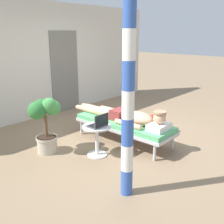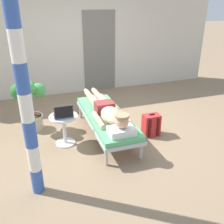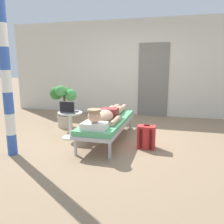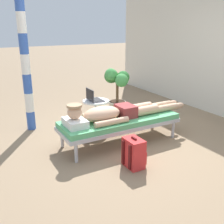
% 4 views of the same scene
% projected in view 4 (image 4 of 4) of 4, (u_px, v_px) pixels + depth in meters
% --- Properties ---
extents(ground_plane, '(40.00, 40.00, 0.00)m').
position_uv_depth(ground_plane, '(133.00, 143.00, 4.40)').
color(ground_plane, '#8C7256').
extents(lounge_chair, '(0.67, 1.96, 0.42)m').
position_uv_depth(lounge_chair, '(120.00, 122.00, 4.33)').
color(lounge_chair, '#B7B7BC').
rests_on(lounge_chair, ground).
extents(person_reclining, '(0.53, 2.17, 0.33)m').
position_uv_depth(person_reclining, '(115.00, 113.00, 4.23)').
color(person_reclining, white).
rests_on(person_reclining, lounge_chair).
extents(side_table, '(0.48, 0.48, 0.52)m').
position_uv_depth(side_table, '(96.00, 109.00, 4.94)').
color(side_table, silver).
rests_on(side_table, ground).
extents(laptop, '(0.31, 0.24, 0.23)m').
position_uv_depth(laptop, '(93.00, 98.00, 4.84)').
color(laptop, '#4C4C51').
rests_on(laptop, side_table).
extents(backpack, '(0.30, 0.26, 0.42)m').
position_uv_depth(backpack, '(134.00, 153.00, 3.63)').
color(backpack, red).
rests_on(backpack, ground).
extents(potted_plant, '(0.62, 0.53, 0.99)m').
position_uv_depth(potted_plant, '(117.00, 87.00, 5.61)').
color(potted_plant, '#BFB29E').
rests_on(potted_plant, ground).
extents(porch_post, '(0.15, 0.15, 2.37)m').
position_uv_depth(porch_post, '(26.00, 64.00, 4.62)').
color(porch_post, '#3359B2').
rests_on(porch_post, ground).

